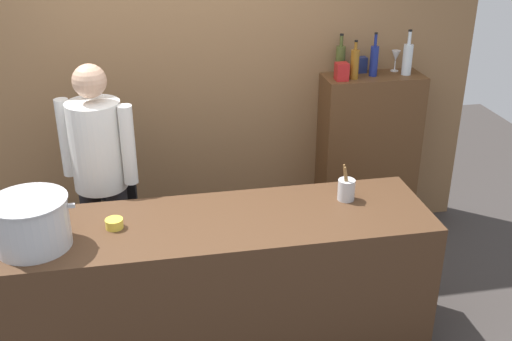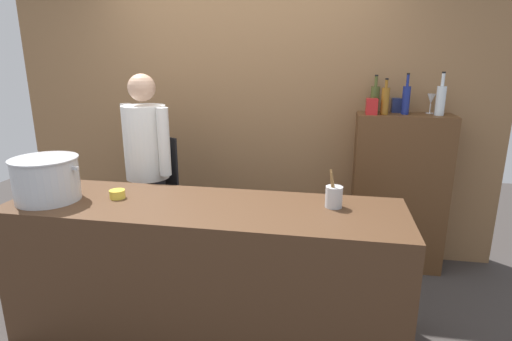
% 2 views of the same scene
% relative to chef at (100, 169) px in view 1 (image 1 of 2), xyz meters
% --- Properties ---
extents(brick_back_panel, '(4.40, 0.10, 3.00)m').
position_rel_chef_xyz_m(brick_back_panel, '(0.68, 0.71, 0.54)').
color(brick_back_panel, olive).
rests_on(brick_back_panel, ground_plane).
extents(prep_counter, '(2.47, 0.70, 0.90)m').
position_rel_chef_xyz_m(prep_counter, '(0.68, -0.69, -0.51)').
color(prep_counter, '#472D1C').
rests_on(prep_counter, ground_plane).
extents(bar_cabinet, '(0.76, 0.32, 1.33)m').
position_rel_chef_xyz_m(bar_cabinet, '(2.03, 0.50, -0.30)').
color(bar_cabinet, brown).
rests_on(bar_cabinet, ground_plane).
extents(chef, '(0.48, 0.41, 1.66)m').
position_rel_chef_xyz_m(chef, '(0.00, 0.00, 0.00)').
color(chef, black).
rests_on(chef, ground_plane).
extents(stockpot_large, '(0.46, 0.41, 0.28)m').
position_rel_chef_xyz_m(stockpot_large, '(-0.31, -0.78, 0.07)').
color(stockpot_large, '#B7BABF').
rests_on(stockpot_large, prep_counter).
extents(utensil_crock, '(0.10, 0.10, 0.24)m').
position_rel_chef_xyz_m(utensil_crock, '(1.47, -0.59, 0.00)').
color(utensil_crock, '#B7BABF').
rests_on(utensil_crock, prep_counter).
extents(butter_jar, '(0.10, 0.10, 0.05)m').
position_rel_chef_xyz_m(butter_jar, '(0.10, -0.67, -0.04)').
color(butter_jar, yellow).
rests_on(butter_jar, prep_counter).
extents(wine_bottle_clear, '(0.07, 0.07, 0.34)m').
position_rel_chef_xyz_m(wine_bottle_clear, '(2.27, 0.48, 0.49)').
color(wine_bottle_clear, silver).
rests_on(wine_bottle_clear, bar_cabinet).
extents(wine_bottle_olive, '(0.07, 0.07, 0.31)m').
position_rel_chef_xyz_m(wine_bottle_olive, '(1.78, 0.58, 0.48)').
color(wine_bottle_olive, '#475123').
rests_on(wine_bottle_olive, bar_cabinet).
extents(wine_bottle_amber, '(0.06, 0.06, 0.29)m').
position_rel_chef_xyz_m(wine_bottle_amber, '(1.85, 0.45, 0.48)').
color(wine_bottle_amber, '#8C5919').
rests_on(wine_bottle_amber, bar_cabinet).
extents(wine_bottle_cobalt, '(0.06, 0.06, 0.33)m').
position_rel_chef_xyz_m(wine_bottle_cobalt, '(2.01, 0.50, 0.49)').
color(wine_bottle_cobalt, navy).
rests_on(wine_bottle_cobalt, bar_cabinet).
extents(wine_glass_short, '(0.07, 0.07, 0.16)m').
position_rel_chef_xyz_m(wine_glass_short, '(2.22, 0.59, 0.48)').
color(wine_glass_short, silver).
rests_on(wine_glass_short, bar_cabinet).
extents(spice_tin_navy, '(0.07, 0.07, 0.12)m').
position_rel_chef_xyz_m(spice_tin_navy, '(1.96, 0.61, 0.43)').
color(spice_tin_navy, navy).
rests_on(spice_tin_navy, bar_cabinet).
extents(spice_tin_red, '(0.09, 0.09, 0.13)m').
position_rel_chef_xyz_m(spice_tin_red, '(1.75, 0.43, 0.43)').
color(spice_tin_red, red).
rests_on(spice_tin_red, bar_cabinet).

